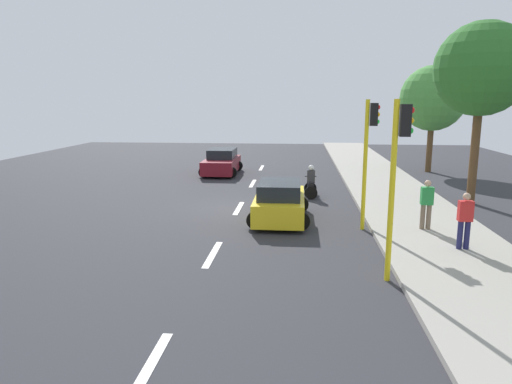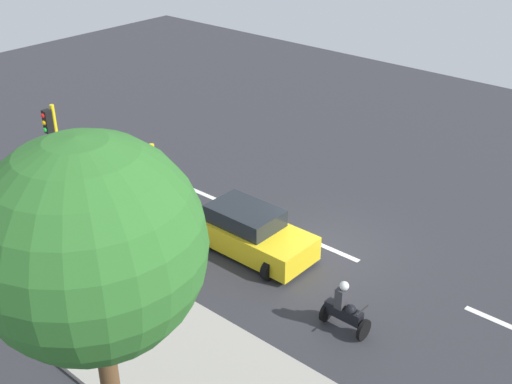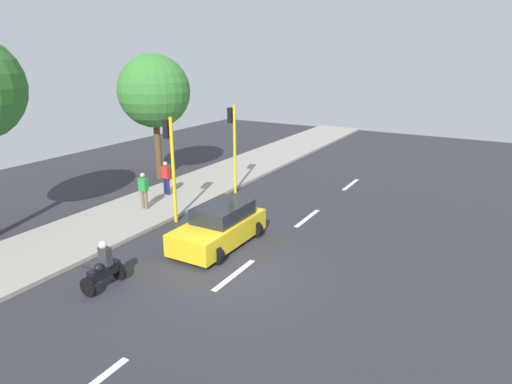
{
  "view_description": "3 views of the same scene",
  "coord_description": "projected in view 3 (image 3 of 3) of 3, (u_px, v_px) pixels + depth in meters",
  "views": [
    {
      "loc": [
        2.47,
        -18.98,
        4.47
      ],
      "look_at": [
        0.95,
        -2.43,
        1.2
      ],
      "focal_mm": 32.78,
      "sensor_mm": 36.0,
      "label": 1
    },
    {
      "loc": [
        14.99,
        9.79,
        11.46
      ],
      "look_at": [
        -0.07,
        -3.2,
        0.96
      ],
      "focal_mm": 44.8,
      "sensor_mm": 36.0,
      "label": 2
    },
    {
      "loc": [
        -7.07,
        10.94,
        6.95
      ],
      "look_at": [
        1.1,
        -3.36,
        1.76
      ],
      "focal_mm": 31.03,
      "sensor_mm": 36.0,
      "label": 3
    }
  ],
  "objects": [
    {
      "name": "ground_plane",
      "position": [
        234.0,
        276.0,
        14.51
      ],
      "size": [
        40.0,
        60.0,
        0.1
      ],
      "primitive_type": "cube",
      "color": "#2D2D33"
    },
    {
      "name": "lane_stripe_north",
      "position": [
        307.0,
        218.0,
        19.46
      ],
      "size": [
        0.2,
        2.4,
        0.01
      ],
      "primitive_type": "cube",
      "color": "white",
      "rests_on": "ground"
    },
    {
      "name": "lane_stripe_far_north",
      "position": [
        351.0,
        185.0,
        24.43
      ],
      "size": [
        0.2,
        2.4,
        0.01
      ],
      "primitive_type": "cube",
      "color": "white",
      "rests_on": "ground"
    },
    {
      "name": "lane_stripe_mid",
      "position": [
        234.0,
        275.0,
        14.49
      ],
      "size": [
        0.2,
        2.4,
        0.01
      ],
      "primitive_type": "cube",
      "color": "white",
      "rests_on": "ground"
    },
    {
      "name": "sidewalk",
      "position": [
        88.0,
        232.0,
        17.78
      ],
      "size": [
        4.0,
        60.0,
        0.15
      ],
      "primitive_type": "cube",
      "color": "#9E998E",
      "rests_on": "ground"
    },
    {
      "name": "street_tree_south",
      "position": [
        154.0,
        92.0,
        24.14
      ],
      "size": [
        3.95,
        3.95,
        6.94
      ],
      "color": "brown",
      "rests_on": "ground"
    },
    {
      "name": "motorcycle",
      "position": [
        103.0,
        268.0,
        13.55
      ],
      "size": [
        0.6,
        1.3,
        1.53
      ],
      "color": "black",
      "rests_on": "ground"
    },
    {
      "name": "car_yellow_cab",
      "position": [
        220.0,
        227.0,
        16.63
      ],
      "size": [
        2.24,
        4.11,
        1.52
      ],
      "color": "yellow",
      "rests_on": "ground"
    },
    {
      "name": "traffic_light_corner",
      "position": [
        233.0,
        137.0,
        22.18
      ],
      "size": [
        0.49,
        0.24,
        4.5
      ],
      "color": "yellow",
      "rests_on": "ground"
    },
    {
      "name": "pedestrian_near_signal",
      "position": [
        144.0,
        190.0,
        19.97
      ],
      "size": [
        0.4,
        0.24,
        1.69
      ],
      "color": "#72604C",
      "rests_on": "sidewalk"
    },
    {
      "name": "pedestrian_by_tree",
      "position": [
        166.0,
        177.0,
        22.0
      ],
      "size": [
        0.4,
        0.24,
        1.69
      ],
      "color": "#1E1E4C",
      "rests_on": "sidewalk"
    },
    {
      "name": "traffic_light_midblock",
      "position": [
        171.0,
        155.0,
        18.23
      ],
      "size": [
        0.49,
        0.24,
        4.5
      ],
      "color": "yellow",
      "rests_on": "ground"
    }
  ]
}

